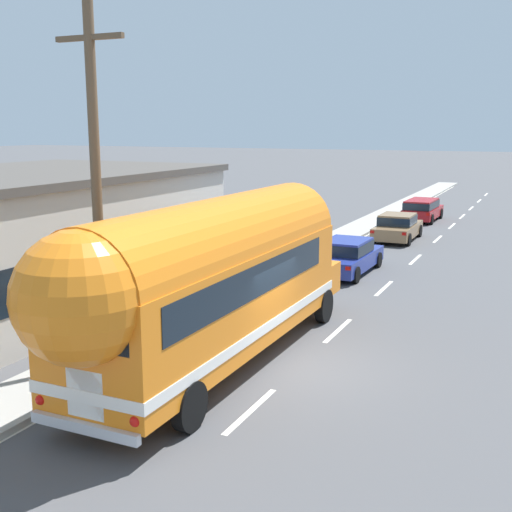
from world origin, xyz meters
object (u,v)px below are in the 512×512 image
utility_pole (96,187)px  car_second (397,226)px  car_lead (347,255)px  painted_bus (210,277)px  car_third (422,208)px

utility_pole → car_second: 21.59m
utility_pole → car_second: utility_pole is taller
car_lead → car_second: (0.13, 8.53, -0.01)m
utility_pole → car_lead: size_ratio=1.85×
utility_pole → painted_bus: (2.37, 1.02, -2.12)m
car_second → utility_pole: bearing=-96.4°
painted_bus → car_lead: bearing=90.7°
painted_bus → car_second: size_ratio=2.80×
painted_bus → car_third: (-0.18, 27.66, -1.51)m
painted_bus → car_second: 20.18m
utility_pole → car_third: utility_pole is taller
car_second → car_lead: bearing=-90.9°
painted_bus → utility_pole: bearing=-156.8°
car_second → car_third: 7.55m
car_lead → utility_pole: bearing=-100.0°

